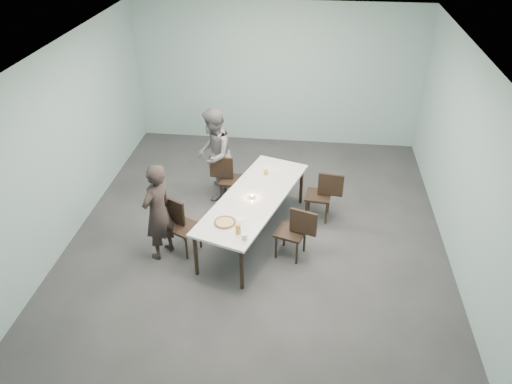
# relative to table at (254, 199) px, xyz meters

# --- Properties ---
(ground) EXTENTS (7.00, 7.00, 0.00)m
(ground) POSITION_rel_table_xyz_m (0.07, 0.07, -0.69)
(ground) COLOR #333335
(ground) RESTS_ON ground
(room_shell) EXTENTS (6.02, 7.02, 3.01)m
(room_shell) POSITION_rel_table_xyz_m (0.07, 0.07, 1.33)
(room_shell) COLOR #93B8BA
(room_shell) RESTS_ON ground
(table) EXTENTS (1.65, 2.75, 0.75)m
(table) POSITION_rel_table_xyz_m (0.00, 0.00, 0.00)
(table) COLOR white
(table) RESTS_ON ground
(chair_near_left) EXTENTS (0.65, 0.56, 0.87)m
(chair_near_left) POSITION_rel_table_xyz_m (-1.09, -0.47, -0.19)
(chair_near_left) COLOR black
(chair_near_left) RESTS_ON ground
(chair_far_left) EXTENTS (0.62, 0.45, 0.87)m
(chair_far_left) POSITION_rel_table_xyz_m (-0.58, 0.98, -0.19)
(chair_far_left) COLOR black
(chair_far_left) RESTS_ON ground
(chair_near_right) EXTENTS (0.65, 0.53, 0.87)m
(chair_near_right) POSITION_rel_table_xyz_m (0.70, -0.46, -0.19)
(chair_near_right) COLOR black
(chair_near_right) RESTS_ON ground
(chair_far_right) EXTENTS (0.63, 0.47, 0.87)m
(chair_far_right) POSITION_rel_table_xyz_m (1.10, 0.63, -0.19)
(chair_far_right) COLOR black
(chair_far_right) RESTS_ON ground
(diner_near) EXTENTS (0.59, 0.68, 1.57)m
(diner_near) POSITION_rel_table_xyz_m (-1.36, -0.65, 0.09)
(diner_near) COLOR black
(diner_near) RESTS_ON ground
(diner_far) EXTENTS (0.67, 0.85, 1.69)m
(diner_far) POSITION_rel_table_xyz_m (-0.85, 1.13, 0.15)
(diner_far) COLOR slate
(diner_far) RESTS_ON ground
(pizza) EXTENTS (0.34, 0.34, 0.04)m
(pizza) POSITION_rel_table_xyz_m (-0.33, -0.77, 0.08)
(pizza) COLOR white
(pizza) RESTS_ON table
(side_plate) EXTENTS (0.18, 0.18, 0.01)m
(side_plate) POSITION_rel_table_xyz_m (-0.11, -0.62, 0.06)
(side_plate) COLOR white
(side_plate) RESTS_ON table
(beer_glass) EXTENTS (0.08, 0.08, 0.15)m
(beer_glass) POSITION_rel_table_xyz_m (-0.10, -0.98, 0.13)
(beer_glass) COLOR #BA8B28
(beer_glass) RESTS_ON table
(water_tumbler) EXTENTS (0.08, 0.08, 0.09)m
(water_tumbler) POSITION_rel_table_xyz_m (0.00, -1.11, 0.10)
(water_tumbler) COLOR silver
(water_tumbler) RESTS_ON table
(tealight) EXTENTS (0.06, 0.06, 0.05)m
(tealight) POSITION_rel_table_xyz_m (-0.02, -0.04, 0.08)
(tealight) COLOR silver
(tealight) RESTS_ON table
(amber_tumbler) EXTENTS (0.07, 0.07, 0.08)m
(amber_tumbler) POSITION_rel_table_xyz_m (0.12, 0.71, 0.10)
(amber_tumbler) COLOR #BA8B28
(amber_tumbler) RESTS_ON table
(menu) EXTENTS (0.35, 0.30, 0.01)m
(menu) POSITION_rel_table_xyz_m (0.20, 0.89, 0.06)
(menu) COLOR silver
(menu) RESTS_ON table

